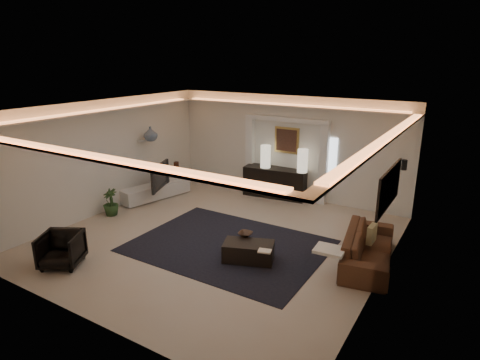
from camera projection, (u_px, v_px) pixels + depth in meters
The scene contains 33 objects.
floor at pixel (219, 238), 9.15m from camera, with size 7.00×7.00×0.00m, color #AC9E8B.
ceiling at pixel (216, 109), 8.31m from camera, with size 7.00×7.00×0.00m, color white.
wall_back at pixel (287, 147), 11.59m from camera, with size 7.00×7.00×0.00m, color silver.
wall_front at pixel (81, 235), 5.87m from camera, with size 7.00×7.00×0.00m, color silver.
wall_left at pixel (105, 157), 10.47m from camera, with size 7.00×7.00×0.00m, color silver.
wall_right at pixel (386, 207), 6.99m from camera, with size 7.00×7.00×0.00m, color silver.
cove_soffit at pixel (217, 122), 8.39m from camera, with size 7.00×7.00×0.04m, color silver.
daylight_slit at pixel (332, 156), 10.93m from camera, with size 0.25×0.03×1.00m, color white.
area_rug at pixel (229, 246), 8.79m from camera, with size 4.00×3.00×0.01m, color black.
pilaster_left at pixel (250, 155), 12.18m from camera, with size 0.22×0.20×2.20m, color silver.
pilaster_right at pixel (323, 165), 11.04m from camera, with size 0.22×0.20×2.20m, color silver.
alcove_header at pixel (286, 119), 11.27m from camera, with size 2.52×0.20×0.12m, color silver.
painting_frame at pixel (287, 140), 11.51m from camera, with size 0.74×0.04×0.74m, color tan.
painting_canvas at pixel (286, 140), 11.49m from camera, with size 0.62×0.02×0.62m, color #4C2D1E.
art_panel_frame at pixel (389, 188), 7.17m from camera, with size 0.04×1.64×0.74m, color black.
art_panel_gold at pixel (388, 188), 7.19m from camera, with size 0.02×1.50×0.62m, color tan.
wall_sconce at pixel (404, 165), 8.78m from camera, with size 0.12×0.12×0.22m, color black.
wall_niche at pixel (145, 140), 11.53m from camera, with size 0.10×0.55×0.04m, color silver.
console at pixel (275, 183), 11.80m from camera, with size 1.82×0.57×0.91m, color black.
lamp_left at pixel (265, 159), 11.66m from camera, with size 0.29×0.29×0.65m, color beige.
lamp_right at pixel (302, 164), 11.19m from camera, with size 0.29×0.29×0.64m, color beige.
media_ledge at pixel (156, 191), 11.68m from camera, with size 0.52×2.08×0.39m, color silver.
tv at pixel (156, 175), 11.19m from camera, with size 0.16×1.21×0.70m, color black.
figurine at pixel (176, 168), 12.45m from camera, with size 0.16×0.16×0.42m, color #3E1F14.
ginger_jar at pixel (150, 134), 11.26m from camera, with size 0.38×0.38×0.40m, color #44515D.
plant at pixel (111, 202), 10.40m from camera, with size 0.39×0.39×0.69m, color #26411C.
sofa at pixel (368, 248), 7.99m from camera, with size 0.87×2.22×0.65m, color #351C14.
throw_blanket at pixel (330, 250), 7.40m from camera, with size 0.53×0.44×0.06m, color beige.
throw_pillow at pixel (372, 234), 8.07m from camera, with size 0.11×0.37×0.37m, color tan.
coffee_table at pixel (249, 251), 8.10m from camera, with size 0.99×0.54×0.37m, color black.
bowl at pixel (245, 233), 8.36m from camera, with size 0.29×0.29×0.07m, color #342218.
magazine at pixel (265, 250), 7.67m from camera, with size 0.25×0.18×0.03m, color beige.
armchair at pixel (61, 250), 7.87m from camera, with size 0.72×0.74×0.68m, color black.
Camera 1 is at (4.77, -6.90, 3.92)m, focal length 30.46 mm.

